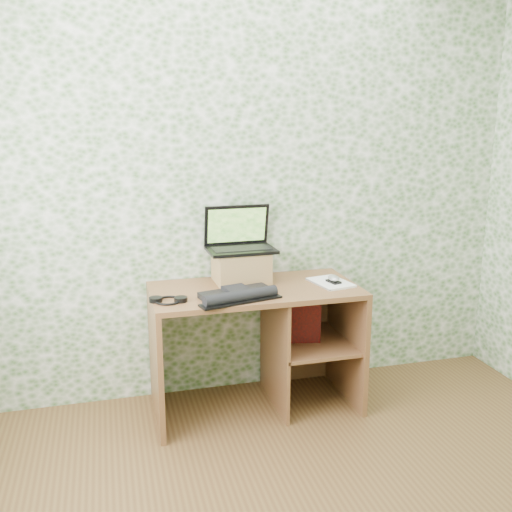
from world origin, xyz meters
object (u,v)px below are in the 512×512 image
object	(u,v)px
riser	(241,267)
laptop	(239,240)
desk	(266,329)
keyboard	(238,295)
notepad	(331,282)

from	to	relation	value
riser	laptop	size ratio (longest dim) A/B	0.78
desk	keyboard	world-z (taller)	keyboard
keyboard	laptop	bearing A→B (deg)	61.93
desk	laptop	xyz separation A→B (m)	(-0.13, 0.16, 0.52)
desk	riser	world-z (taller)	riser
desk	riser	xyz separation A→B (m)	(-0.13, 0.12, 0.36)
keyboard	desk	bearing A→B (deg)	28.98
desk	notepad	size ratio (longest dim) A/B	4.49
desk	laptop	world-z (taller)	laptop
laptop	keyboard	bearing A→B (deg)	-105.92
keyboard	notepad	world-z (taller)	keyboard
riser	laptop	xyz separation A→B (m)	(0.00, 0.04, 0.16)
keyboard	notepad	bearing A→B (deg)	-0.31
desk	laptop	bearing A→B (deg)	128.44
riser	keyboard	xyz separation A→B (m)	(-0.09, -0.32, -0.07)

